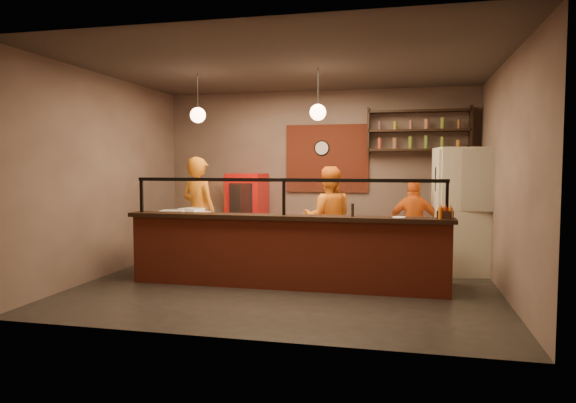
% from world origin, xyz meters
% --- Properties ---
extents(floor, '(6.00, 6.00, 0.00)m').
position_xyz_m(floor, '(0.00, 0.00, 0.00)').
color(floor, black).
rests_on(floor, ground).
extents(ceiling, '(6.00, 6.00, 0.00)m').
position_xyz_m(ceiling, '(0.00, 0.00, 3.20)').
color(ceiling, '#3D352F').
rests_on(ceiling, wall_back).
extents(wall_back, '(6.00, 0.00, 6.00)m').
position_xyz_m(wall_back, '(0.00, 2.50, 1.60)').
color(wall_back, '#786258').
rests_on(wall_back, floor).
extents(wall_left, '(0.00, 5.00, 5.00)m').
position_xyz_m(wall_left, '(-3.00, 0.00, 1.60)').
color(wall_left, '#786258').
rests_on(wall_left, floor).
extents(wall_right, '(0.00, 5.00, 5.00)m').
position_xyz_m(wall_right, '(3.00, 0.00, 1.60)').
color(wall_right, '#786258').
rests_on(wall_right, floor).
extents(wall_front, '(6.00, 0.00, 6.00)m').
position_xyz_m(wall_front, '(0.00, -2.50, 1.60)').
color(wall_front, '#786258').
rests_on(wall_front, floor).
extents(brick_patch, '(1.60, 0.04, 1.30)m').
position_xyz_m(brick_patch, '(0.20, 2.47, 1.90)').
color(brick_patch, maroon).
rests_on(brick_patch, wall_back).
extents(service_counter, '(4.60, 0.25, 1.00)m').
position_xyz_m(service_counter, '(0.00, -0.30, 0.50)').
color(service_counter, maroon).
rests_on(service_counter, floor).
extents(counter_ledge, '(4.70, 0.37, 0.06)m').
position_xyz_m(counter_ledge, '(0.00, -0.30, 1.03)').
color(counter_ledge, black).
rests_on(counter_ledge, service_counter).
extents(worktop_cabinet, '(4.60, 0.75, 0.85)m').
position_xyz_m(worktop_cabinet, '(0.00, 0.20, 0.42)').
color(worktop_cabinet, gray).
rests_on(worktop_cabinet, floor).
extents(worktop, '(4.60, 0.75, 0.05)m').
position_xyz_m(worktop, '(0.00, 0.20, 0.88)').
color(worktop, silver).
rests_on(worktop, worktop_cabinet).
extents(sneeze_guard, '(4.50, 0.05, 0.52)m').
position_xyz_m(sneeze_guard, '(0.00, -0.30, 1.37)').
color(sneeze_guard, white).
rests_on(sneeze_guard, counter_ledge).
extents(wall_shelving, '(1.84, 0.28, 0.85)m').
position_xyz_m(wall_shelving, '(1.90, 2.32, 2.40)').
color(wall_shelving, black).
rests_on(wall_shelving, wall_back).
extents(wall_clock, '(0.30, 0.04, 0.30)m').
position_xyz_m(wall_clock, '(0.10, 2.46, 2.10)').
color(wall_clock, black).
rests_on(wall_clock, wall_back).
extents(pendant_left, '(0.24, 0.24, 0.77)m').
position_xyz_m(pendant_left, '(-1.50, 0.20, 2.55)').
color(pendant_left, black).
rests_on(pendant_left, ceiling).
extents(pendant_right, '(0.24, 0.24, 0.77)m').
position_xyz_m(pendant_right, '(0.40, 0.20, 2.55)').
color(pendant_right, black).
rests_on(pendant_right, ceiling).
extents(cook_left, '(0.81, 0.68, 1.91)m').
position_xyz_m(cook_left, '(-1.78, 0.85, 0.96)').
color(cook_left, orange).
rests_on(cook_left, floor).
extents(cook_mid, '(0.97, 0.82, 1.75)m').
position_xyz_m(cook_mid, '(0.41, 1.20, 0.87)').
color(cook_mid, orange).
rests_on(cook_mid, floor).
extents(cook_right, '(0.94, 0.46, 1.55)m').
position_xyz_m(cook_right, '(1.84, 1.45, 0.77)').
color(cook_right, orange).
rests_on(cook_right, floor).
extents(fridge, '(0.96, 0.92, 2.05)m').
position_xyz_m(fridge, '(2.60, 1.38, 1.03)').
color(fridge, beige).
rests_on(fridge, floor).
extents(red_cooler, '(0.73, 0.68, 1.61)m').
position_xyz_m(red_cooler, '(-1.32, 2.15, 0.80)').
color(red_cooler, red).
rests_on(red_cooler, floor).
extents(pizza_dough, '(0.57, 0.57, 0.01)m').
position_xyz_m(pizza_dough, '(0.49, 0.07, 0.91)').
color(pizza_dough, white).
rests_on(pizza_dough, worktop).
extents(prep_tub_a, '(0.30, 0.25, 0.13)m').
position_xyz_m(prep_tub_a, '(-1.50, 0.25, 0.97)').
color(prep_tub_a, silver).
rests_on(prep_tub_a, worktop).
extents(prep_tub_b, '(0.41, 0.36, 0.17)m').
position_xyz_m(prep_tub_b, '(-1.71, 0.38, 0.99)').
color(prep_tub_b, white).
rests_on(prep_tub_b, worktop).
extents(prep_tub_c, '(0.39, 0.34, 0.17)m').
position_xyz_m(prep_tub_c, '(-1.85, -0.03, 0.98)').
color(prep_tub_c, white).
rests_on(prep_tub_c, worktop).
extents(rolling_pin, '(0.32, 0.17, 0.06)m').
position_xyz_m(rolling_pin, '(-0.96, 0.14, 0.93)').
color(rolling_pin, yellow).
rests_on(rolling_pin, worktop).
extents(condiment_caddy, '(0.23, 0.20, 0.11)m').
position_xyz_m(condiment_caddy, '(2.20, -0.30, 1.11)').
color(condiment_caddy, black).
rests_on(condiment_caddy, counter_ledge).
extents(pepper_mill, '(0.05, 0.05, 0.18)m').
position_xyz_m(pepper_mill, '(0.97, -0.29, 1.15)').
color(pepper_mill, black).
rests_on(pepper_mill, counter_ledge).
extents(small_plate, '(0.23, 0.23, 0.01)m').
position_xyz_m(small_plate, '(1.60, -0.31, 1.07)').
color(small_plate, white).
rests_on(small_plate, counter_ledge).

